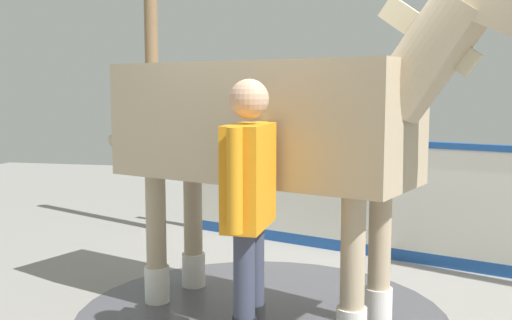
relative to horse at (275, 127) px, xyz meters
The scene contains 6 objects.
ground_plane 1.47m from the horse, 46.37° to the left, with size 16.00×16.00×0.02m, color gray.
wet_patch 1.44m from the horse, 159.43° to the left, with size 2.82×2.82×0.00m, color #4C4C54.
barrier_wall 2.18m from the horse, 72.72° to the left, with size 4.39×1.72×1.21m.
roof_post_far 3.25m from the horse, 127.57° to the left, with size 0.16×0.16×2.99m, color olive.
horse is the anchor object (origin of this frame).
handler 0.91m from the horse, 90.37° to the right, with size 0.24×0.70×1.77m.
Camera 1 is at (0.63, -4.51, 1.71)m, focal length 42.52 mm.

